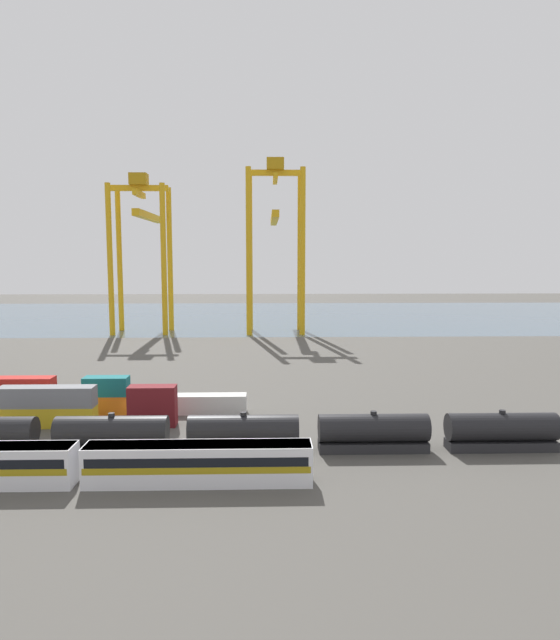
{
  "coord_description": "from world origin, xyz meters",
  "views": [
    {
      "loc": [
        17.75,
        -72.02,
        21.58
      ],
      "look_at": [
        20.48,
        32.3,
        9.6
      ],
      "focal_mm": 30.94,
      "sensor_mm": 36.0,
      "label": 1
    }
  ],
  "objects_px": {
    "passenger_train": "(80,463)",
    "freight_tank_row": "(243,433)",
    "shipping_container_4": "(48,416)",
    "gantry_crane_central": "(275,230)",
    "gantry_crane_west": "(142,236)"
  },
  "relations": [
    {
      "from": "passenger_train",
      "to": "freight_tank_row",
      "type": "height_order",
      "value": "freight_tank_row"
    },
    {
      "from": "shipping_container_4",
      "to": "gantry_crane_central",
      "type": "bearing_deg",
      "value": 71.49
    },
    {
      "from": "passenger_train",
      "to": "shipping_container_4",
      "type": "distance_m",
      "value": 21.08
    },
    {
      "from": "freight_tank_row",
      "to": "gantry_crane_west",
      "type": "distance_m",
      "value": 108.99
    },
    {
      "from": "gantry_crane_west",
      "to": "freight_tank_row",
      "type": "bearing_deg",
      "value": -72.04
    },
    {
      "from": "shipping_container_4",
      "to": "gantry_crane_west",
      "type": "relative_size",
      "value": 0.27
    },
    {
      "from": "freight_tank_row",
      "to": "gantry_crane_central",
      "type": "relative_size",
      "value": 1.43
    },
    {
      "from": "passenger_train",
      "to": "freight_tank_row",
      "type": "distance_m",
      "value": 17.39
    },
    {
      "from": "freight_tank_row",
      "to": "gantry_crane_central",
      "type": "xyz_separation_m",
      "value": [
        5.3,
        101.55,
        27.05
      ]
    },
    {
      "from": "passenger_train",
      "to": "gantry_crane_central",
      "type": "relative_size",
      "value": 0.9
    },
    {
      "from": "shipping_container_4",
      "to": "gantry_crane_west",
      "type": "xyz_separation_m",
      "value": [
        -7.33,
        90.9,
        26.12
      ]
    },
    {
      "from": "freight_tank_row",
      "to": "gantry_crane_west",
      "type": "xyz_separation_m",
      "value": [
        -32.7,
        100.85,
        25.24
      ]
    },
    {
      "from": "freight_tank_row",
      "to": "gantry_crane_central",
      "type": "height_order",
      "value": "gantry_crane_central"
    },
    {
      "from": "freight_tank_row",
      "to": "gantry_crane_central",
      "type": "distance_m",
      "value": 105.22
    },
    {
      "from": "freight_tank_row",
      "to": "gantry_crane_central",
      "type": "bearing_deg",
      "value": 87.02
    }
  ]
}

